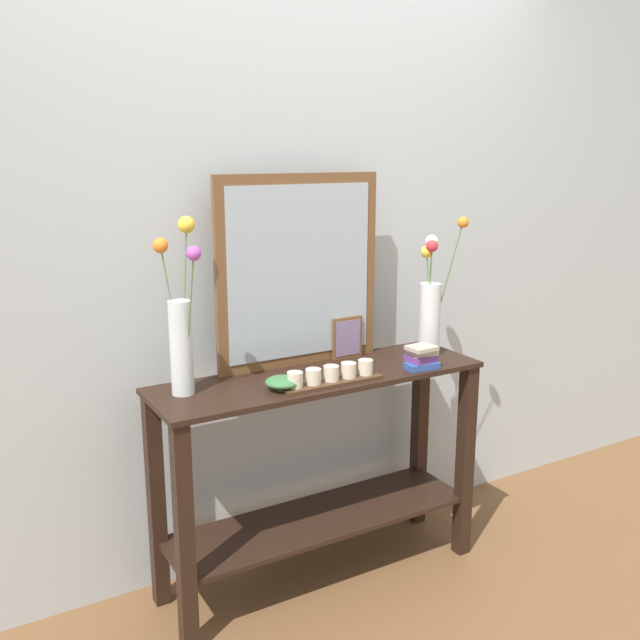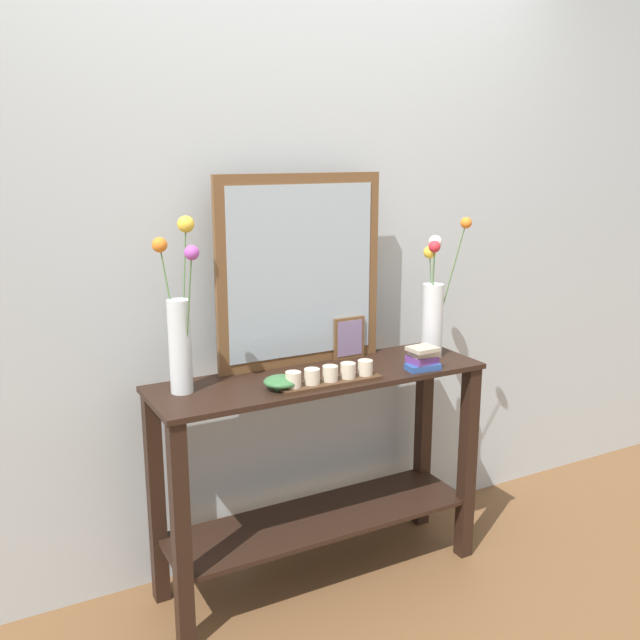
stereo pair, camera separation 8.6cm
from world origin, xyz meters
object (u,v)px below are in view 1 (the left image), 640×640
(console_table, at_px, (320,455))
(tall_vase_left, at_px, (181,328))
(picture_frame_small, at_px, (347,338))
(book_stack, at_px, (422,357))
(candle_tray, at_px, (331,376))
(mirror_leaning, at_px, (299,271))
(vase_right, at_px, (431,305))
(decorative_bowl, at_px, (283,382))

(console_table, distance_m, tall_vase_left, 0.76)
(picture_frame_small, xyz_separation_m, book_stack, (0.17, -0.26, -0.04))
(console_table, distance_m, candle_tray, 0.37)
(mirror_leaning, height_order, picture_frame_small, mirror_leaning)
(mirror_leaning, bearing_deg, picture_frame_small, -6.43)
(mirror_leaning, height_order, tall_vase_left, mirror_leaning)
(vase_right, distance_m, picture_frame_small, 0.36)
(book_stack, bearing_deg, console_table, 161.59)
(tall_vase_left, relative_size, decorative_bowl, 4.85)
(candle_tray, bearing_deg, picture_frame_small, 47.82)
(mirror_leaning, relative_size, decorative_bowl, 5.92)
(mirror_leaning, distance_m, candle_tray, 0.44)
(candle_tray, bearing_deg, mirror_leaning, 86.33)
(vase_right, bearing_deg, mirror_leaning, 163.49)
(picture_frame_small, bearing_deg, tall_vase_left, -173.52)
(vase_right, xyz_separation_m, decorative_bowl, (-0.72, -0.09, -0.18))
(mirror_leaning, height_order, book_stack, mirror_leaning)
(vase_right, height_order, picture_frame_small, vase_right)
(mirror_leaning, bearing_deg, decorative_bowl, -129.32)
(mirror_leaning, distance_m, book_stack, 0.58)
(console_table, bearing_deg, candle_tray, -99.65)
(console_table, height_order, picture_frame_small, picture_frame_small)
(picture_frame_small, relative_size, decorative_bowl, 1.35)
(decorative_bowl, bearing_deg, console_table, 22.66)
(vase_right, bearing_deg, decorative_bowl, -173.14)
(mirror_leaning, bearing_deg, vase_right, -16.51)
(console_table, distance_m, vase_right, 0.75)
(picture_frame_small, distance_m, decorative_bowl, 0.47)
(console_table, distance_m, decorative_bowl, 0.42)
(console_table, xyz_separation_m, picture_frame_small, (0.21, 0.14, 0.41))
(vase_right, distance_m, candle_tray, 0.58)
(candle_tray, distance_m, decorative_bowl, 0.18)
(picture_frame_small, bearing_deg, vase_right, -22.66)
(vase_right, bearing_deg, tall_vase_left, 177.22)
(vase_right, height_order, candle_tray, vase_right)
(decorative_bowl, distance_m, book_stack, 0.58)
(console_table, height_order, tall_vase_left, tall_vase_left)
(candle_tray, bearing_deg, vase_right, 12.17)
(candle_tray, bearing_deg, tall_vase_left, 161.32)
(console_table, distance_m, picture_frame_small, 0.48)
(mirror_leaning, xyz_separation_m, tall_vase_left, (-0.51, -0.11, -0.14))
(console_table, xyz_separation_m, mirror_leaning, (-0.00, 0.16, 0.70))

